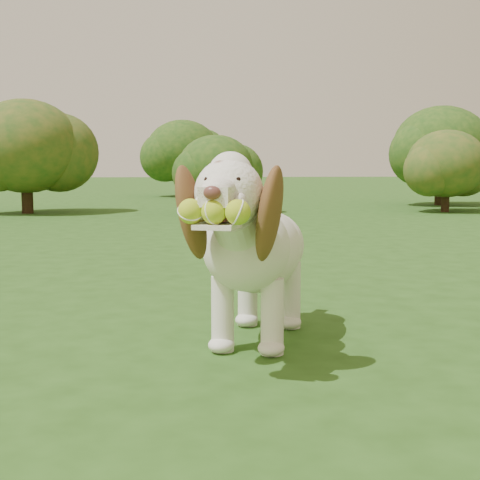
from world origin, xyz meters
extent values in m
plane|color=#254914|center=(0.00, 0.00, 0.00)|extent=(80.00, 80.00, 0.00)
ellipsoid|color=white|center=(0.33, -0.39, 0.43)|extent=(0.61, 0.82, 0.39)
ellipsoid|color=white|center=(0.23, -0.65, 0.47)|extent=(0.49, 0.49, 0.38)
ellipsoid|color=white|center=(0.41, -0.15, 0.41)|extent=(0.44, 0.44, 0.35)
cylinder|color=white|center=(0.18, -0.79, 0.57)|extent=(0.29, 0.35, 0.30)
sphere|color=white|center=(0.13, -0.93, 0.72)|extent=(0.34, 0.34, 0.27)
sphere|color=white|center=(0.14, -0.91, 0.79)|extent=(0.22, 0.22, 0.17)
cube|color=white|center=(0.08, -1.07, 0.71)|extent=(0.16, 0.19, 0.07)
ellipsoid|color=#592D28|center=(0.05, -1.15, 0.73)|extent=(0.07, 0.06, 0.05)
cube|color=white|center=(0.08, -1.09, 0.60)|extent=(0.19, 0.21, 0.02)
ellipsoid|color=brown|center=(-0.01, -0.86, 0.64)|extent=(0.22, 0.25, 0.41)
ellipsoid|color=brown|center=(0.28, -0.97, 0.64)|extent=(0.19, 0.29, 0.41)
cylinder|color=white|center=(0.47, 0.00, 0.46)|extent=(0.13, 0.20, 0.15)
cylinder|color=white|center=(0.13, -0.59, 0.17)|extent=(0.13, 0.13, 0.34)
cylinder|color=white|center=(0.34, -0.67, 0.17)|extent=(0.13, 0.13, 0.34)
cylinder|color=white|center=(0.30, -0.13, 0.17)|extent=(0.13, 0.13, 0.34)
cylinder|color=white|center=(0.51, -0.21, 0.17)|extent=(0.13, 0.13, 0.34)
sphere|color=gold|center=(-0.02, -1.10, 0.66)|extent=(0.12, 0.12, 0.09)
sphere|color=gold|center=(0.06, -1.13, 0.66)|extent=(0.12, 0.12, 0.09)
sphere|color=gold|center=(0.14, -1.16, 0.66)|extent=(0.12, 0.12, 0.09)
cylinder|color=#382314|center=(4.70, 7.66, 0.23)|extent=(0.14, 0.14, 0.46)
ellipsoid|color=#1B4314|center=(4.70, 7.66, 0.84)|extent=(1.37, 1.37, 1.16)
cylinder|color=#382314|center=(0.30, 13.89, 0.32)|extent=(0.20, 0.20, 0.63)
ellipsoid|color=#1B4314|center=(0.30, 13.89, 1.16)|extent=(1.89, 1.89, 1.61)
cylinder|color=#382314|center=(-2.46, 8.11, 0.31)|extent=(0.19, 0.19, 0.61)
ellipsoid|color=#1B4314|center=(-2.46, 8.11, 1.13)|extent=(1.84, 1.84, 1.57)
cylinder|color=#382314|center=(0.71, 7.71, 0.21)|extent=(0.13, 0.13, 0.42)
ellipsoid|color=#1B4314|center=(0.71, 7.71, 0.78)|extent=(1.27, 1.27, 1.08)
cylinder|color=#382314|center=(5.38, 9.52, 0.32)|extent=(0.20, 0.20, 0.64)
ellipsoid|color=#1B4314|center=(5.38, 9.52, 1.18)|extent=(1.92, 1.92, 1.63)
camera|label=1|loc=(-0.10, -3.49, 0.83)|focal=50.00mm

